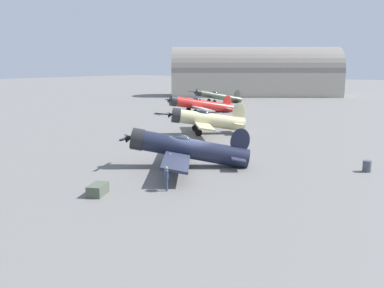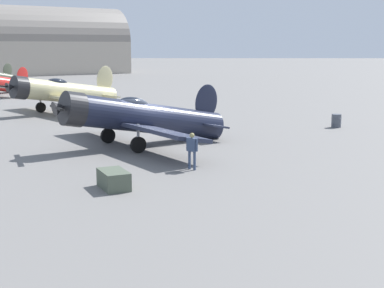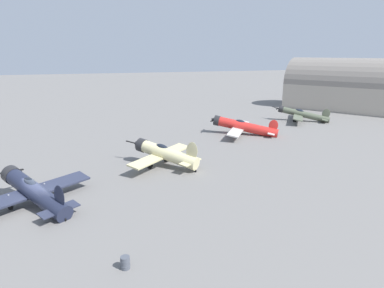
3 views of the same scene
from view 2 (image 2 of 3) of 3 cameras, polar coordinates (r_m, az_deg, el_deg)
The scene contains 7 objects.
ground_plane at distance 29.32m, azimuth -4.41°, elevation -0.06°, with size 400.00×400.00×0.00m, color slate.
airplane_foreground at distance 28.85m, azimuth -5.31°, elevation 2.69°, with size 9.29×10.59×3.30m.
airplane_mid_apron at distance 43.63m, azimuth -13.27°, elevation 5.21°, with size 8.88×9.11×3.66m.
ground_crew_mechanic at distance 23.19m, azimuth -0.00°, elevation -0.36°, with size 0.49×0.44×1.57m.
equipment_crate at distance 20.46m, azimuth -8.08°, elevation -3.65°, with size 1.46×1.76×0.67m.
fuel_drum at distance 36.53m, azimuth 14.65°, elevation 2.33°, with size 0.65×0.65×0.85m.
distant_hangar at distance 102.92m, azimuth -18.30°, elevation 9.48°, with size 40.79×33.98×12.51m.
Camera 2 is at (2.80, -28.72, 5.18)m, focal length 51.74 mm.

